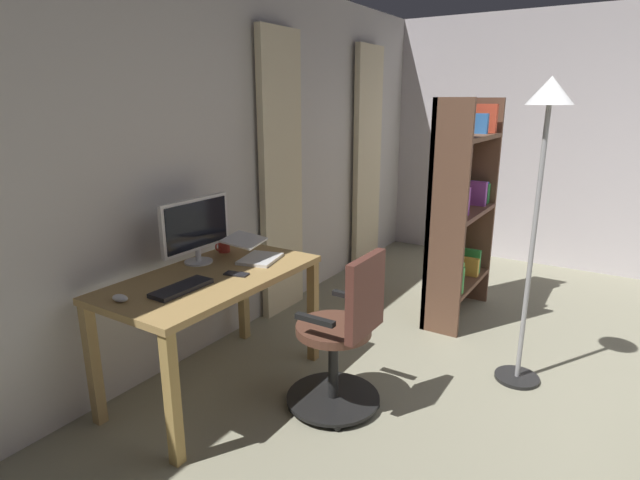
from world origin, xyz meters
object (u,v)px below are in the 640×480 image
at_px(desk, 213,290).
at_px(laptop, 254,252).
at_px(computer_mouse, 120,298).
at_px(computer_keyboard, 182,288).
at_px(mug_tea, 224,245).
at_px(cell_phone_by_monitor, 236,274).
at_px(floor_lamp, 543,153).
at_px(bookshelf, 457,210).
at_px(office_chair, 343,339).
at_px(computer_monitor, 196,227).

distance_m(desk, laptop, 0.39).
bearing_deg(computer_mouse, computer_keyboard, 152.42).
distance_m(desk, mug_tea, 0.49).
height_order(cell_phone_by_monitor, floor_lamp, floor_lamp).
bearing_deg(computer_mouse, cell_phone_by_monitor, 159.69).
xyz_separation_m(laptop, cell_phone_by_monitor, (0.29, 0.10, -0.05)).
distance_m(mug_tea, floor_lamp, 2.09).
distance_m(laptop, bookshelf, 1.78).
xyz_separation_m(cell_phone_by_monitor, bookshelf, (-1.85, 0.74, 0.14)).
relative_size(laptop, computer_mouse, 3.85).
relative_size(office_chair, floor_lamp, 0.51).
xyz_separation_m(computer_monitor, cell_phone_by_monitor, (0.05, 0.37, -0.23)).
xyz_separation_m(laptop, computer_mouse, (0.92, -0.14, -0.04)).
bearing_deg(computer_mouse, floor_lamp, 134.54).
distance_m(computer_monitor, computer_mouse, 0.73).
distance_m(laptop, computer_mouse, 0.93).
bearing_deg(mug_tea, office_chair, 81.66).
bearing_deg(cell_phone_by_monitor, mug_tea, -142.30).
height_order(cell_phone_by_monitor, mug_tea, mug_tea).
bearing_deg(computer_mouse, mug_tea, -170.87).
bearing_deg(floor_lamp, laptop, -64.32).
xyz_separation_m(desk, mug_tea, (-0.38, -0.26, 0.15)).
bearing_deg(cell_phone_by_monitor, computer_monitor, -111.41).
bearing_deg(computer_mouse, desk, 169.37).
xyz_separation_m(mug_tea, bookshelf, (-1.55, 1.13, 0.10)).
xyz_separation_m(desk, computer_monitor, (-0.12, -0.24, 0.34)).
xyz_separation_m(computer_keyboard, floor_lamp, (-1.39, 1.55, 0.70)).
distance_m(laptop, mug_tea, 0.29).
height_order(computer_mouse, cell_phone_by_monitor, computer_mouse).
relative_size(computer_monitor, bookshelf, 0.31).
xyz_separation_m(computer_mouse, mug_tea, (-0.94, -0.15, 0.03)).
distance_m(computer_keyboard, mug_tea, 0.72).
height_order(desk, computer_keyboard, computer_keyboard).
xyz_separation_m(office_chair, computer_mouse, (0.79, -0.88, 0.34)).
relative_size(laptop, mug_tea, 3.12).
height_order(mug_tea, floor_lamp, floor_lamp).
bearing_deg(bookshelf, desk, -24.32).
bearing_deg(computer_keyboard, computer_mouse, -27.58).
bearing_deg(desk, mug_tea, -146.26).
xyz_separation_m(computer_monitor, computer_mouse, (0.68, 0.13, -0.22)).
bearing_deg(cell_phone_by_monitor, bookshelf, 144.58).
relative_size(computer_keyboard, mug_tea, 2.92).
distance_m(computer_monitor, cell_phone_by_monitor, 0.43).
distance_m(computer_keyboard, computer_mouse, 0.32).
relative_size(office_chair, computer_keyboard, 2.67).
bearing_deg(laptop, cell_phone_by_monitor, 4.60).
bearing_deg(floor_lamp, desk, -55.08).
xyz_separation_m(office_chair, cell_phone_by_monitor, (0.16, -0.65, 0.32)).
bearing_deg(computer_keyboard, desk, -171.21).
distance_m(desk, cell_phone_by_monitor, 0.18).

